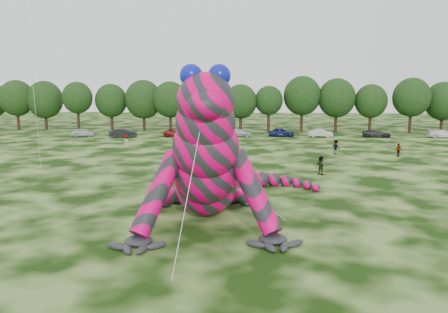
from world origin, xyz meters
TOP-DOWN VIEW (x-y plane):
  - ground at (0.00, 0.00)m, footprint 240.00×240.00m
  - inflatable_gecko at (-5.04, 3.09)m, footprint 18.33×21.06m
  - flying_kite at (-19.85, 8.94)m, footprint 2.87×5.30m
  - tree_1 at (-48.36, 58.05)m, footprint 6.74×6.07m
  - tree_2 at (-43.02, 58.76)m, footprint 7.04×6.34m
  - tree_3 at (-35.72, 57.07)m, footprint 5.81×5.23m
  - tree_4 at (-29.64, 58.71)m, footprint 6.22×5.60m
  - tree_5 at (-23.12, 58.44)m, footprint 7.16×6.44m
  - tree_6 at (-17.56, 56.68)m, footprint 6.52×5.86m
  - tree_7 at (-10.08, 56.80)m, footprint 6.68×6.01m
  - tree_8 at (-4.22, 56.99)m, footprint 6.14×5.53m
  - tree_9 at (1.06, 57.35)m, footprint 5.27×4.74m
  - tree_10 at (7.40, 58.58)m, footprint 7.09×6.38m
  - tree_11 at (13.79, 58.20)m, footprint 7.01×6.31m
  - tree_12 at (20.01, 57.74)m, footprint 5.99×5.39m
  - tree_13 at (27.13, 57.13)m, footprint 6.83×6.15m
  - tree_14 at (33.46, 58.72)m, footprint 6.82×6.14m
  - car_0 at (-31.10, 47.63)m, footprint 3.95×1.73m
  - car_1 at (-23.70, 46.30)m, footprint 4.80×2.33m
  - car_2 at (-14.69, 47.80)m, footprint 5.22×3.02m
  - car_3 at (-4.30, 49.31)m, footprint 4.51×1.99m
  - car_4 at (2.96, 49.20)m, footprint 4.50×1.95m
  - car_5 at (9.72, 49.33)m, footprint 4.21×2.04m
  - car_6 at (19.06, 49.48)m, footprint 4.86×2.52m
  - car_7 at (29.92, 49.57)m, footprint 4.77×2.52m
  - spectator_5 at (4.74, 16.56)m, footprint 1.41×1.69m
  - spectator_3 at (15.90, 28.44)m, footprint 1.02×0.82m
  - spectator_4 at (-19.25, 33.05)m, footprint 0.98×0.70m
  - spectator_2 at (8.58, 29.73)m, footprint 1.35×1.26m
  - spectator_0 at (-7.96, 19.72)m, footprint 0.60×0.41m

SIDE VIEW (x-z plane):
  - ground at x=0.00m, z-range 0.00..0.00m
  - car_3 at x=-4.30m, z-range 0.00..1.29m
  - car_6 at x=19.06m, z-range 0.00..1.31m
  - car_7 at x=29.92m, z-range 0.00..1.32m
  - car_0 at x=-31.10m, z-range 0.00..1.32m
  - car_5 at x=9.72m, z-range 0.00..1.33m
  - car_2 at x=-14.69m, z-range 0.00..1.37m
  - car_4 at x=2.96m, z-range 0.00..1.51m
  - car_1 at x=-23.70m, z-range 0.00..1.51m
  - spectator_0 at x=-7.96m, z-range 0.00..1.58m
  - spectator_3 at x=15.90m, z-range 0.00..1.62m
  - spectator_5 at x=4.74m, z-range 0.00..1.82m
  - spectator_2 at x=8.58m, z-range 0.00..1.82m
  - spectator_4 at x=-19.25m, z-range 0.00..1.88m
  - tree_9 at x=1.06m, z-range 0.00..8.68m
  - tree_8 at x=-4.22m, z-range 0.00..8.94m
  - tree_12 at x=20.01m, z-range 0.00..8.97m
  - tree_4 at x=-29.64m, z-range 0.00..9.06m
  - tree_14 at x=33.46m, z-range 0.00..9.40m
  - tree_3 at x=-35.72m, z-range 0.00..9.44m
  - tree_7 at x=-10.08m, z-range 0.00..9.48m
  - tree_6 at x=-17.56m, z-range 0.00..9.49m
  - tree_2 at x=-43.02m, z-range 0.00..9.64m
  - inflatable_gecko at x=-5.04m, z-range 0.00..9.71m
  - tree_5 at x=-23.12m, z-range 0.00..9.80m
  - tree_1 at x=-48.36m, z-range 0.00..9.81m
  - tree_11 at x=13.79m, z-range 0.00..10.07m
  - tree_13 at x=27.13m, z-range 0.00..10.13m
  - tree_10 at x=7.40m, z-range 0.00..10.50m
  - flying_kite at x=-19.85m, z-range 6.37..23.49m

